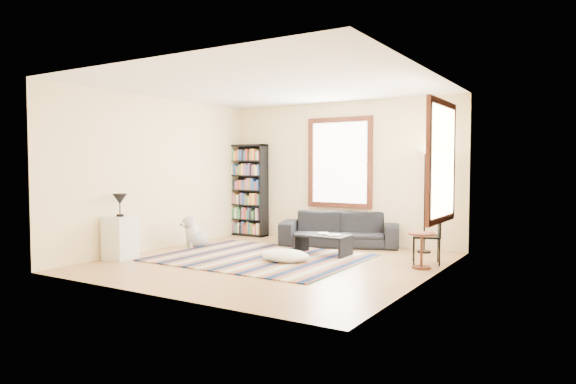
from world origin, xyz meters
The scene contains 21 objects.
floor centered at (0.00, 0.00, -0.05)m, with size 5.00×5.00×0.10m, color tan.
ceiling centered at (0.00, 0.00, 2.85)m, with size 5.00×5.00×0.10m, color white.
wall_back centered at (0.00, 2.55, 1.40)m, with size 5.00×0.10×2.80m, color beige.
wall_front centered at (0.00, -2.55, 1.40)m, with size 5.00×0.10×2.80m, color beige.
wall_left centered at (-2.55, 0.00, 1.40)m, with size 0.10×5.00×2.80m, color beige.
wall_right centered at (2.55, 0.00, 1.40)m, with size 0.10×5.00×2.80m, color beige.
window_back centered at (0.00, 2.47, 1.60)m, with size 1.20×0.06×1.60m, color white.
window_right centered at (2.47, 0.80, 1.60)m, with size 0.06×1.20×1.60m, color white.
rug centered at (-0.35, 0.19, 0.01)m, with size 3.23×2.59×0.02m, color #0C1F3D.
sofa centered at (0.20, 2.05, 0.33)m, with size 0.87×2.23×0.65m, color black.
bookshelf centered at (-2.16, 2.32, 1.00)m, with size 0.90×0.30×2.00m, color black.
coffee_table centered at (0.42, 0.95, 0.18)m, with size 0.90×0.50×0.36m, color black.
book_a centered at (0.32, 0.95, 0.37)m, with size 0.25×0.18×0.02m, color beige.
book_b centered at (0.57, 1.00, 0.37)m, with size 0.18×0.25×0.02m, color beige.
floor_cushion centered at (0.19, 0.11, 0.10)m, with size 0.81×0.61×0.20m, color white.
floor_lamp centered at (1.82, 2.15, 0.93)m, with size 0.30×0.30×1.86m, color black, non-canonical shape.
side_table centered at (2.20, 0.74, 0.27)m, with size 0.40×0.40×0.54m, color #472011.
folding_chair centered at (2.15, 1.15, 0.43)m, with size 0.42×0.40×0.86m, color black.
white_cabinet centered at (-2.30, -1.06, 0.35)m, with size 0.38×0.50×0.70m, color silver.
table_lamp centered at (-2.30, -1.06, 0.89)m, with size 0.24×0.24×0.38m, color black, non-canonical shape.
dog centered at (-2.01, 0.50, 0.29)m, with size 0.42×0.58×0.58m, color silver, non-canonical shape.
Camera 1 is at (4.48, -6.80, 1.55)m, focal length 32.00 mm.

